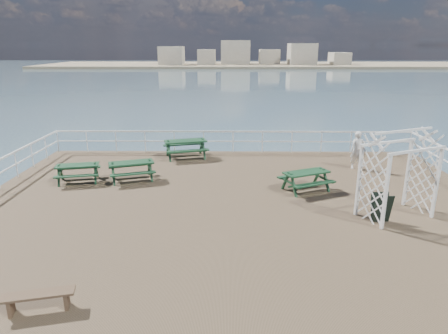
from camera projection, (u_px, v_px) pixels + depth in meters
ground at (235, 207)px, 13.66m from camera, size 18.00×14.00×0.30m
sea_backdrop at (265, 62)px, 141.81m from camera, size 300.00×300.00×9.20m
railing at (232, 158)px, 15.82m from camera, size 17.77×13.76×1.10m
picnic_table_a at (131, 167)px, 15.84m from camera, size 2.09×1.88×0.84m
picnic_table_b at (186, 145)px, 19.01m from camera, size 2.32×2.06×0.96m
picnic_table_c at (306, 177)px, 14.70m from camera, size 2.10×1.94×0.82m
picnic_table_d at (78, 169)px, 15.65m from camera, size 1.87×1.63×0.79m
flat_bench_far at (38, 298)px, 8.03m from camera, size 1.45×0.65×0.40m
trellis_arbor at (398, 179)px, 12.26m from camera, size 2.52×2.00×2.78m
sandwich_board at (381, 208)px, 12.09m from camera, size 0.59×0.47×0.91m
person at (358, 150)px, 17.25m from camera, size 0.61×0.41×1.64m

